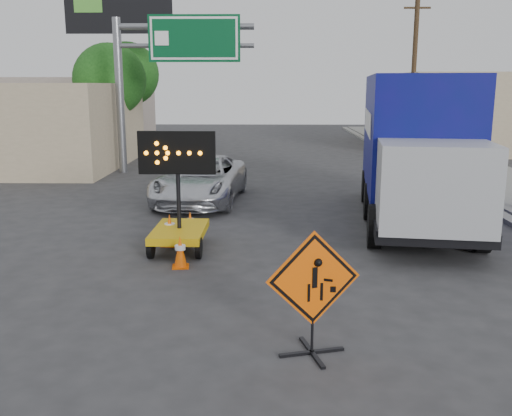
{
  "coord_description": "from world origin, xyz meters",
  "views": [
    {
      "loc": [
        0.05,
        -7.77,
        3.95
      ],
      "look_at": [
        -0.14,
        2.97,
        1.61
      ],
      "focal_mm": 40.0,
      "sensor_mm": 36.0,
      "label": 1
    }
  ],
  "objects_px": {
    "pickup_truck": "(201,179)",
    "box_truck": "(415,157)",
    "construction_sign": "(313,290)",
    "arrow_board": "(179,224)"
  },
  "relations": [
    {
      "from": "arrow_board",
      "to": "box_truck",
      "type": "distance_m",
      "value": 7.22
    },
    {
      "from": "arrow_board",
      "to": "box_truck",
      "type": "bearing_deg",
      "value": 26.69
    },
    {
      "from": "construction_sign",
      "to": "box_truck",
      "type": "relative_size",
      "value": 0.21
    },
    {
      "from": "pickup_truck",
      "to": "box_truck",
      "type": "height_order",
      "value": "box_truck"
    },
    {
      "from": "pickup_truck",
      "to": "construction_sign",
      "type": "bearing_deg",
      "value": -70.28
    },
    {
      "from": "construction_sign",
      "to": "box_truck",
      "type": "xyz_separation_m",
      "value": [
        3.6,
        8.54,
        0.91
      ]
    },
    {
      "from": "pickup_truck",
      "to": "box_truck",
      "type": "xyz_separation_m",
      "value": [
        6.53,
        -2.71,
        1.13
      ]
    },
    {
      "from": "construction_sign",
      "to": "arrow_board",
      "type": "relative_size",
      "value": 0.66
    },
    {
      "from": "construction_sign",
      "to": "pickup_truck",
      "type": "xyz_separation_m",
      "value": [
        -2.93,
        11.25,
        -0.22
      ]
    },
    {
      "from": "arrow_board",
      "to": "box_truck",
      "type": "xyz_separation_m",
      "value": [
        6.39,
        3.1,
        1.26
      ]
    }
  ]
}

